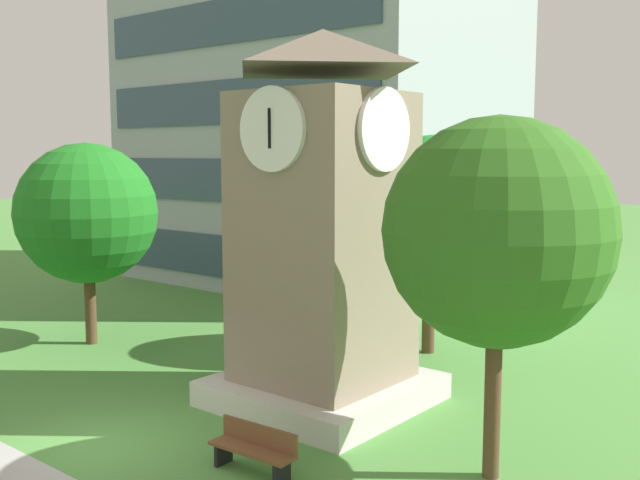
{
  "coord_description": "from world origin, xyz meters",
  "views": [
    {
      "loc": [
        12.51,
        -8.14,
        5.91
      ],
      "look_at": [
        0.91,
        6.0,
        3.74
      ],
      "focal_mm": 41.07,
      "sensor_mm": 36.0,
      "label": 1
    }
  ],
  "objects_px": {
    "tree_by_building": "(87,214)",
    "tree_streetside": "(430,208)",
    "clock_tower": "(323,243)",
    "park_bench": "(254,449)",
    "tree_near_tower": "(497,233)"
  },
  "relations": [
    {
      "from": "park_bench",
      "to": "clock_tower",
      "type": "bearing_deg",
      "value": 110.99
    },
    {
      "from": "tree_streetside",
      "to": "park_bench",
      "type": "bearing_deg",
      "value": -78.85
    },
    {
      "from": "clock_tower",
      "to": "tree_by_building",
      "type": "relative_size",
      "value": 1.39
    },
    {
      "from": "clock_tower",
      "to": "tree_by_building",
      "type": "bearing_deg",
      "value": -177.57
    },
    {
      "from": "park_bench",
      "to": "tree_by_building",
      "type": "height_order",
      "value": "tree_by_building"
    },
    {
      "from": "park_bench",
      "to": "tree_by_building",
      "type": "relative_size",
      "value": 0.29
    },
    {
      "from": "clock_tower",
      "to": "tree_near_tower",
      "type": "relative_size",
      "value": 1.32
    },
    {
      "from": "tree_streetside",
      "to": "clock_tower",
      "type": "bearing_deg",
      "value": -86.29
    },
    {
      "from": "park_bench",
      "to": "tree_streetside",
      "type": "height_order",
      "value": "tree_streetside"
    },
    {
      "from": "park_bench",
      "to": "tree_near_tower",
      "type": "height_order",
      "value": "tree_near_tower"
    },
    {
      "from": "park_bench",
      "to": "tree_by_building",
      "type": "bearing_deg",
      "value": 161.8
    },
    {
      "from": "park_bench",
      "to": "tree_by_building",
      "type": "xyz_separation_m",
      "value": [
        -10.5,
        3.45,
        3.62
      ]
    },
    {
      "from": "park_bench",
      "to": "tree_near_tower",
      "type": "xyz_separation_m",
      "value": [
        3.49,
        2.62,
        4.06
      ]
    },
    {
      "from": "tree_by_building",
      "to": "tree_streetside",
      "type": "bearing_deg",
      "value": 33.74
    },
    {
      "from": "clock_tower",
      "to": "tree_streetside",
      "type": "distance_m",
      "value": 5.45
    }
  ]
}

